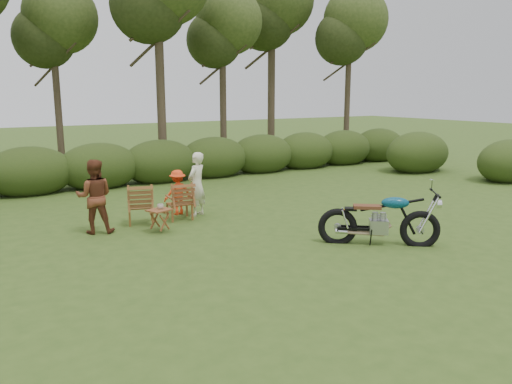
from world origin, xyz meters
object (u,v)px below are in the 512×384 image
side_table (160,221)px  adult_a (197,215)px  motorcycle (378,244)px  lawn_chair_left (141,223)px  adult_b (97,233)px  child (178,214)px  cup (160,206)px  lawn_chair_right (180,219)px

side_table → adult_a: adult_a is taller
motorcycle → adult_a: 4.44m
lawn_chair_left → adult_a: bearing=-162.4°
side_table → adult_a: (1.29, 0.92, -0.25)m
motorcycle → adult_b: bearing=179.2°
motorcycle → adult_b: size_ratio=1.41×
side_table → child: child is taller
cup → adult_b: 1.46m
cup → child: bearing=53.5°
lawn_chair_left → adult_b: adult_b is taller
cup → adult_b: bearing=152.4°
lawn_chair_left → child: bearing=-143.9°
lawn_chair_left → adult_a: (1.40, 0.01, 0.00)m
adult_a → adult_b: bearing=-25.4°
lawn_chair_right → lawn_chair_left: lawn_chair_left is taller
child → adult_a: bearing=129.2°
adult_a → motorcycle: bearing=85.9°
side_table → cup: (0.04, 0.04, 0.30)m
lawn_chair_right → child: 0.49m
lawn_chair_left → child: child is taller
adult_a → lawn_chair_right: bearing=-18.0°
motorcycle → side_table: (-3.32, 3.04, 0.25)m
adult_a → child: size_ratio=1.40×
lawn_chair_left → cup: size_ratio=6.95×
child → motorcycle: bearing=113.6°
lawn_chair_right → lawn_chair_left: 0.90m
motorcycle → adult_a: bearing=156.0°
adult_b → child: 2.19m
lawn_chair_right → side_table: side_table is taller
motorcycle → lawn_chair_right: 4.60m
lawn_chair_left → lawn_chair_right: bearing=-169.6°
side_table → child: bearing=53.1°
side_table → adult_a: size_ratio=0.32×
lawn_chair_left → adult_b: size_ratio=0.59×
lawn_chair_right → side_table: 1.15m
adult_a → adult_b: size_ratio=0.98×
lawn_chair_right → adult_a: size_ratio=0.58×
motorcycle → lawn_chair_left: 5.22m
motorcycle → adult_a: (-2.03, 3.95, 0.00)m
lawn_chair_left → adult_a: size_ratio=0.60×
motorcycle → lawn_chair_right: bearing=162.2°
adult_b → side_table: bearing=169.9°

